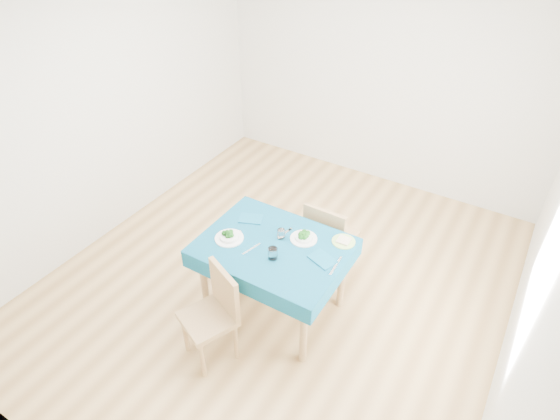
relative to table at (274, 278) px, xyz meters
The scene contains 16 objects.
room_shell 1.03m from the table, 112.70° to the left, with size 4.02×4.52×2.73m.
table is the anchor object (origin of this frame).
chair_near 0.71m from the table, 104.51° to the right, with size 0.38×0.41×0.94m, color #997548.
chair_far 0.75m from the table, 74.25° to the left, with size 0.41×0.45×1.03m, color #997548.
bowl_near 0.56m from the table, 160.94° to the right, with size 0.24×0.24×0.07m, color white, non-canonical shape.
bowl_far 0.49m from the table, 47.87° to the left, with size 0.23×0.23×0.07m, color white, non-canonical shape.
fork_near 0.54m from the table, 165.75° to the right, with size 0.02×0.19×0.00m, color silver.
knife_near 0.42m from the table, 133.44° to the right, with size 0.01×0.19×0.00m, color silver.
fork_far 0.42m from the table, 89.58° to the left, with size 0.02×0.16×0.00m, color silver.
knife_far 0.67m from the table, ahead, with size 0.02×0.23×0.00m, color silver.
napkin_near 0.55m from the table, 151.65° to the left, with size 0.20×0.14×0.01m, color #0D5170.
napkin_far 0.58m from the table, ahead, with size 0.21×0.14×0.01m, color #0D5170.
tumbler_center 0.44m from the table, 88.04° to the left, with size 0.06×0.06×0.08m, color white.
tumbler_side 0.46m from the table, 59.60° to the right, with size 0.08×0.08×0.10m, color white.
side_plate 0.70m from the table, 35.26° to the left, with size 0.20×0.20×0.01m, color #A4D668.
bread_slice 0.70m from the table, 35.26° to the left, with size 0.10×0.10×0.02m, color beige.
Camera 1 is at (1.69, -2.77, 3.27)m, focal length 30.00 mm.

